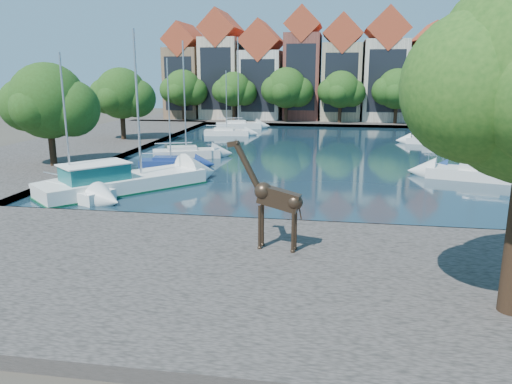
% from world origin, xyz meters
% --- Properties ---
extents(ground, '(160.00, 160.00, 0.00)m').
position_xyz_m(ground, '(0.00, 0.00, 0.00)').
color(ground, '#38332B').
rests_on(ground, ground).
extents(water_basin, '(38.00, 50.00, 0.08)m').
position_xyz_m(water_basin, '(0.00, 24.00, 0.04)').
color(water_basin, black).
rests_on(water_basin, ground).
extents(near_quay, '(50.00, 14.00, 0.50)m').
position_xyz_m(near_quay, '(0.00, -7.00, 0.25)').
color(near_quay, '#514A46').
rests_on(near_quay, ground).
extents(far_quay, '(60.00, 16.00, 0.50)m').
position_xyz_m(far_quay, '(0.00, 56.00, 0.25)').
color(far_quay, '#514A46').
rests_on(far_quay, ground).
extents(left_quay, '(14.00, 52.00, 0.50)m').
position_xyz_m(left_quay, '(-25.00, 24.00, 0.25)').
color(left_quay, '#514A46').
rests_on(left_quay, ground).
extents(townhouse_west_end, '(5.44, 9.18, 14.93)m').
position_xyz_m(townhouse_west_end, '(-23.00, 55.99, 7.36)').
color(townhouse_west_end, '#806146').
rests_on(townhouse_west_end, far_quay).
extents(townhouse_west_mid, '(5.94, 9.18, 16.79)m').
position_xyz_m(townhouse_west_mid, '(-17.00, 55.99, 8.23)').
color(townhouse_west_mid, beige).
rests_on(townhouse_west_mid, far_quay).
extents(townhouse_west_inner, '(6.43, 9.18, 15.15)m').
position_xyz_m(townhouse_west_inner, '(-10.50, 55.99, 7.35)').
color(townhouse_west_inner, beige).
rests_on(townhouse_west_inner, far_quay).
extents(townhouse_center, '(5.44, 9.18, 16.93)m').
position_xyz_m(townhouse_center, '(-4.00, 55.99, 8.36)').
color(townhouse_center, brown).
rests_on(townhouse_center, far_quay).
extents(townhouse_east_inner, '(5.94, 9.18, 15.79)m').
position_xyz_m(townhouse_east_inner, '(2.00, 55.99, 7.73)').
color(townhouse_east_inner, tan).
rests_on(townhouse_east_inner, far_quay).
extents(townhouse_east_mid, '(6.43, 9.18, 16.65)m').
position_xyz_m(townhouse_east_mid, '(8.50, 55.99, 8.10)').
color(townhouse_east_mid, beige).
rests_on(townhouse_east_mid, far_quay).
extents(townhouse_east_end, '(5.44, 9.18, 14.43)m').
position_xyz_m(townhouse_east_end, '(15.00, 55.99, 7.11)').
color(townhouse_east_end, brown).
rests_on(townhouse_east_end, far_quay).
extents(far_tree_far_west, '(7.28, 5.60, 7.68)m').
position_xyz_m(far_tree_far_west, '(-21.90, 50.49, 5.18)').
color(far_tree_far_west, '#332114').
rests_on(far_tree_far_west, far_quay).
extents(far_tree_west, '(6.76, 5.20, 7.36)m').
position_xyz_m(far_tree_west, '(-13.91, 50.49, 5.08)').
color(far_tree_west, '#332114').
rests_on(far_tree_west, far_quay).
extents(far_tree_mid_west, '(7.80, 6.00, 8.00)m').
position_xyz_m(far_tree_mid_west, '(-5.89, 50.49, 5.29)').
color(far_tree_mid_west, '#332114').
rests_on(far_tree_mid_west, far_quay).
extents(far_tree_mid_east, '(7.02, 5.40, 7.52)m').
position_xyz_m(far_tree_mid_east, '(2.10, 50.49, 5.13)').
color(far_tree_mid_east, '#332114').
rests_on(far_tree_mid_east, far_quay).
extents(far_tree_east, '(7.54, 5.80, 7.84)m').
position_xyz_m(far_tree_east, '(10.11, 50.49, 5.24)').
color(far_tree_east, '#332114').
rests_on(far_tree_east, far_quay).
extents(far_tree_far_east, '(6.76, 5.20, 7.36)m').
position_xyz_m(far_tree_far_east, '(18.09, 50.49, 5.08)').
color(far_tree_far_east, '#332114').
rests_on(far_tree_far_east, far_quay).
extents(side_tree_left_near, '(7.80, 6.00, 8.20)m').
position_xyz_m(side_tree_left_near, '(-20.89, 11.99, 5.49)').
color(side_tree_left_near, '#332114').
rests_on(side_tree_left_near, left_quay).
extents(side_tree_left_far, '(7.28, 5.60, 7.88)m').
position_xyz_m(side_tree_left_far, '(-21.90, 27.99, 5.38)').
color(side_tree_left_far, '#332114').
rests_on(side_tree_left_far, left_quay).
extents(giraffe_statue, '(3.27, 0.83, 4.67)m').
position_xyz_m(giraffe_statue, '(-0.83, -4.47, 2.79)').
color(giraffe_statue, '#332519').
rests_on(giraffe_statue, near_quay).
extents(motorsailer, '(9.81, 10.62, 10.62)m').
position_xyz_m(motorsailer, '(-12.67, 5.98, 0.89)').
color(motorsailer, white).
rests_on(motorsailer, water_basin).
extents(sailboat_left_a, '(6.34, 4.33, 9.05)m').
position_xyz_m(sailboat_left_a, '(-15.00, 4.00, 0.63)').
color(sailboat_left_a, white).
rests_on(sailboat_left_a, water_basin).
extents(sailboat_left_b, '(5.36, 2.62, 8.95)m').
position_xyz_m(sailboat_left_b, '(-12.08, 15.06, 0.56)').
color(sailboat_left_b, navy).
rests_on(sailboat_left_b, water_basin).
extents(sailboat_left_c, '(6.48, 4.26, 10.54)m').
position_xyz_m(sailboat_left_c, '(-12.12, 19.61, 0.68)').
color(sailboat_left_c, silver).
rests_on(sailboat_left_c, water_basin).
extents(sailboat_left_d, '(5.75, 2.68, 7.94)m').
position_xyz_m(sailboat_left_d, '(-12.00, 36.45, 0.58)').
color(sailboat_left_d, silver).
rests_on(sailboat_left_d, water_basin).
extents(sailboat_left_e, '(6.57, 3.81, 12.35)m').
position_xyz_m(sailboat_left_e, '(-12.00, 44.00, 0.72)').
color(sailboat_left_e, white).
rests_on(sailboat_left_e, water_basin).
extents(sailboat_right_a, '(7.08, 3.99, 10.14)m').
position_xyz_m(sailboat_right_a, '(12.00, 13.99, 0.68)').
color(sailboat_right_a, silver).
rests_on(sailboat_right_a, water_basin).
extents(sailboat_right_b, '(5.73, 2.99, 9.38)m').
position_xyz_m(sailboat_right_b, '(12.66, 15.45, 0.57)').
color(sailboat_right_b, navy).
rests_on(sailboat_right_b, water_basin).
extents(sailboat_right_c, '(5.37, 2.51, 9.31)m').
position_xyz_m(sailboat_right_c, '(12.00, 32.78, 0.62)').
color(sailboat_right_c, silver).
rests_on(sailboat_right_c, water_basin).
extents(sailboat_right_d, '(5.73, 3.30, 10.00)m').
position_xyz_m(sailboat_right_d, '(14.36, 36.66, 0.70)').
color(sailboat_right_d, white).
rests_on(sailboat_right_d, water_basin).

